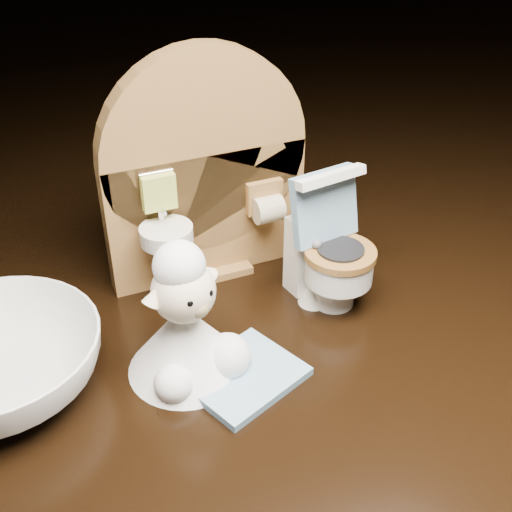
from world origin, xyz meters
The scene contains 5 objects.
backdrop_panel centered at (0.00, 0.06, 0.07)m, with size 0.13×0.05×0.15m.
toy_toilet centered at (0.06, 0.01, 0.03)m, with size 0.05×0.06×0.09m.
bath_mat centered at (-0.02, -0.04, 0.00)m, with size 0.06×0.05×0.00m, color #7199B8.
toilet_brush centered at (0.05, 0.00, 0.01)m, with size 0.02×0.02×0.05m.
plush_lamb centered at (-0.04, -0.02, 0.03)m, with size 0.06×0.06×0.08m.
Camera 1 is at (-0.11, -0.28, 0.25)m, focal length 45.00 mm.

